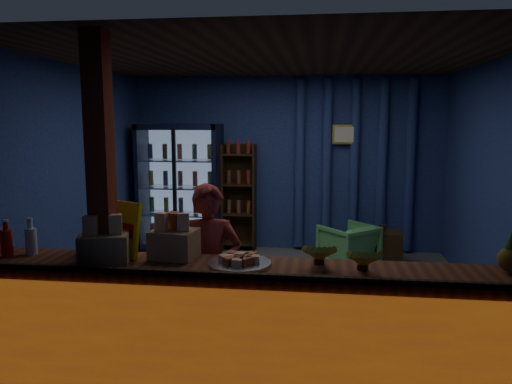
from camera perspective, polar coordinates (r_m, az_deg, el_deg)
ground at (r=5.67m, az=1.80°, el=-12.10°), size 4.60×4.60×0.00m
room_walls at (r=5.32m, az=1.88°, el=3.92°), size 4.60×4.60×4.60m
counter at (r=3.73m, az=-1.17°, el=-15.51°), size 4.40×0.57×0.99m
support_post at (r=3.79m, az=-17.10°, el=-2.46°), size 0.16×0.16×2.60m
beverage_cooler at (r=7.56m, az=-8.47°, el=0.36°), size 1.20×0.62×1.90m
bottle_shelf at (r=7.53m, az=-1.92°, el=-0.65°), size 0.50×0.28×1.60m
curtain_folds at (r=7.47m, az=11.16°, el=3.02°), size 1.74×0.14×2.50m
framed_picture at (r=7.39m, az=10.12°, el=6.49°), size 0.36×0.04×0.28m
shopkeeper at (r=4.16m, az=-5.36°, el=-9.18°), size 0.58×0.43×1.47m
green_chair at (r=6.82m, az=10.50°, el=-6.07°), size 0.90×0.90×0.59m
side_table at (r=7.03m, az=14.14°, el=-6.23°), size 0.53×0.39×0.56m
yellow_sign at (r=3.98m, az=-15.97°, el=-3.93°), size 0.52×0.32×0.42m
soda_bottles at (r=4.28m, az=-26.20°, el=-4.94°), size 0.38×0.17×0.28m
snack_box_left at (r=3.77m, az=-16.93°, el=-5.96°), size 0.41×0.37×0.36m
snack_box_centre at (r=3.81m, az=-9.34°, el=-5.62°), size 0.36×0.31×0.35m
pastry_tray at (r=3.60m, az=-1.88°, el=-7.97°), size 0.46×0.46×0.07m
banana_bunches at (r=3.54m, az=9.68°, el=-7.19°), size 0.57×0.32×0.19m
pineapple at (r=3.81m, az=27.13°, el=-6.46°), size 0.17×0.17×0.30m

